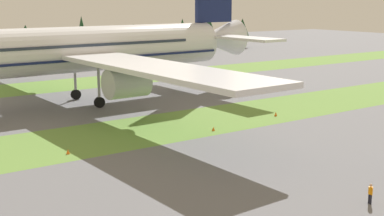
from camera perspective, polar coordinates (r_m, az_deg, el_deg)
grass_strip_near at (r=71.52m, az=-1.24°, el=-1.77°), size 320.00×14.95×0.01m
grass_strip_far at (r=108.24m, az=-13.68°, el=2.50°), size 320.00×14.95×0.01m
airliner at (r=85.39m, az=-13.06°, el=6.21°), size 69.75×85.74×24.95m
ground_crew_marshaller at (r=46.31m, az=18.89°, el=-8.76°), size 0.36×0.52×1.74m
taxiway_marker_0 at (r=77.43m, az=9.13°, el=-0.64°), size 0.44×0.44×0.64m
taxiway_marker_1 at (r=59.33m, az=-13.38°, el=-4.66°), size 0.44×0.44×0.53m
taxiway_marker_2 at (r=67.93m, az=2.35°, el=-2.27°), size 0.44×0.44×0.54m
distant_tree_line at (r=150.01m, az=-16.71°, el=7.41°), size 174.47×11.09×12.30m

